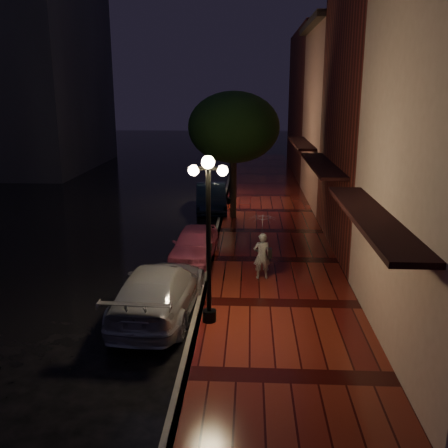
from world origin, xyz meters
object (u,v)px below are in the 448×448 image
at_px(pink_car, 195,244).
at_px(woman_with_umbrella, 262,236).
at_px(navy_car, 211,197).
at_px(silver_car, 159,290).
at_px(street_tree, 234,130).
at_px(streetlamp_far, 231,157).
at_px(streetlamp_near, 209,231).
at_px(parking_meter, 210,258).

xyz_separation_m(pink_car, woman_with_umbrella, (2.37, -2.08, 0.92)).
relative_size(navy_car, silver_car, 0.86).
distance_m(navy_car, silver_car, 12.27).
height_order(street_tree, navy_car, street_tree).
height_order(streetlamp_far, woman_with_umbrella, streetlamp_far).
bearing_deg(silver_car, pink_car, -92.68).
height_order(streetlamp_near, streetlamp_far, same).
relative_size(streetlamp_near, pink_car, 1.20).
distance_m(street_tree, woman_with_umbrella, 8.37).
distance_m(woman_with_umbrella, parking_meter, 1.77).
bearing_deg(streetlamp_near, street_tree, 88.65).
distance_m(streetlamp_near, woman_with_umbrella, 3.63).
distance_m(navy_car, parking_meter, 10.03).
bearing_deg(navy_car, woman_with_umbrella, -81.84).
xyz_separation_m(streetlamp_far, pink_car, (-0.95, -8.76, -1.99)).
distance_m(pink_car, navy_car, 7.64).
relative_size(pink_car, silver_car, 0.74).
height_order(navy_car, woman_with_umbrella, woman_with_umbrella).
relative_size(street_tree, pink_car, 1.61).
height_order(pink_car, silver_car, silver_car).
distance_m(streetlamp_far, woman_with_umbrella, 10.99).
distance_m(street_tree, navy_car, 4.20).
height_order(streetlamp_near, street_tree, street_tree).
relative_size(streetlamp_near, woman_with_umbrella, 2.06).
bearing_deg(pink_car, parking_meter, -68.37).
height_order(streetlamp_near, pink_car, streetlamp_near).
xyz_separation_m(navy_car, parking_meter, (0.75, -10.00, 0.19)).
height_order(streetlamp_far, silver_car, streetlamp_far).
bearing_deg(pink_car, streetlamp_far, 87.76).
bearing_deg(parking_meter, pink_car, 109.55).
relative_size(pink_car, woman_with_umbrella, 1.72).
height_order(pink_car, navy_car, navy_car).
relative_size(pink_car, parking_meter, 2.97).
bearing_deg(silver_car, street_tree, -96.02).
height_order(streetlamp_near, navy_car, streetlamp_near).
relative_size(pink_car, navy_car, 0.86).
bearing_deg(parking_meter, woman_with_umbrella, 11.40).
height_order(streetlamp_far, pink_car, streetlamp_far).
bearing_deg(streetlamp_near, pink_car, 100.28).
height_order(navy_car, silver_car, silver_car).
bearing_deg(silver_car, streetlamp_far, -92.88).
height_order(streetlamp_near, silver_car, streetlamp_near).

